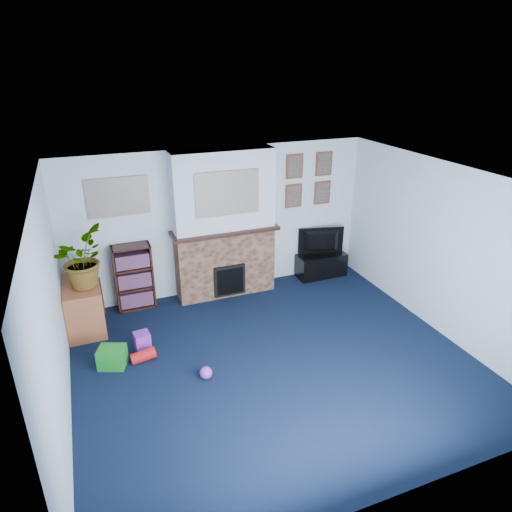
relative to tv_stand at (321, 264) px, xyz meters
name	(u,v)px	position (x,y,z in m)	size (l,w,h in m)	color
floor	(274,361)	(-1.80, -2.03, -0.23)	(5.00, 4.50, 0.01)	black
ceiling	(278,181)	(-1.80, -2.03, 2.17)	(5.00, 4.50, 0.01)	white
wall_back	(220,221)	(-1.80, 0.22, 0.97)	(5.00, 0.04, 2.40)	silver
wall_front	(391,397)	(-1.80, -4.28, 0.97)	(5.00, 0.04, 2.40)	silver
wall_left	(52,318)	(-4.30, -2.03, 0.97)	(0.04, 4.50, 2.40)	silver
wall_right	(440,249)	(0.70, -2.03, 0.97)	(0.04, 4.50, 2.40)	silver
chimney_breast	(224,226)	(-1.80, 0.02, 0.96)	(1.72, 0.50, 2.40)	brown
collage_main	(227,193)	(-1.80, -0.19, 1.55)	(1.00, 0.03, 0.68)	gray
collage_left	(118,197)	(-3.35, 0.21, 1.55)	(0.90, 0.03, 0.58)	gray
portrait_tl	(295,166)	(-0.50, 0.20, 1.77)	(0.30, 0.03, 0.40)	brown
portrait_tr	(324,164)	(0.05, 0.20, 1.77)	(0.30, 0.03, 0.40)	brown
portrait_bl	(294,196)	(-0.50, 0.20, 1.27)	(0.30, 0.03, 0.40)	brown
portrait_br	(322,193)	(0.05, 0.20, 1.27)	(0.30, 0.03, 0.40)	brown
tv_stand	(321,264)	(0.00, 0.00, 0.00)	(0.88, 0.37, 0.42)	black
television	(322,242)	(0.00, 0.02, 0.43)	(0.82, 0.11, 0.47)	black
bookshelf	(134,278)	(-3.27, 0.08, 0.28)	(0.58, 0.28, 1.05)	black
sideboard	(84,306)	(-4.04, -0.28, 0.12)	(0.51, 0.91, 0.71)	#A05333
potted_plant	(80,259)	(-3.99, -0.33, 0.89)	(0.73, 0.64, 0.82)	#26661E
mantel_clock	(218,226)	(-1.91, -0.03, 1.00)	(0.10, 0.06, 0.14)	gold
mantel_candle	(247,222)	(-1.44, -0.03, 1.01)	(0.05, 0.05, 0.14)	#B2BFC6
mantel_teddy	(193,229)	(-2.32, -0.03, 0.99)	(0.14, 0.14, 0.14)	gray
mantel_can	(267,220)	(-1.07, -0.03, 0.99)	(0.06, 0.06, 0.13)	purple
green_crate	(112,357)	(-3.78, -1.37, -0.09)	(0.33, 0.26, 0.26)	#198C26
toy_ball	(206,372)	(-2.73, -2.05, -0.14)	(0.16, 0.16, 0.16)	purple
toy_block	(142,342)	(-3.36, -1.13, -0.12)	(0.20, 0.20, 0.25)	purple
toy_tube	(144,356)	(-3.39, -1.40, -0.16)	(0.15, 0.15, 0.32)	red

